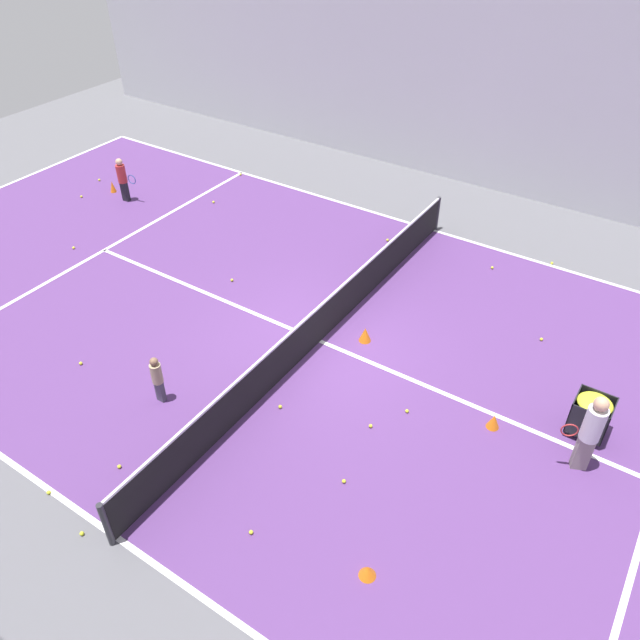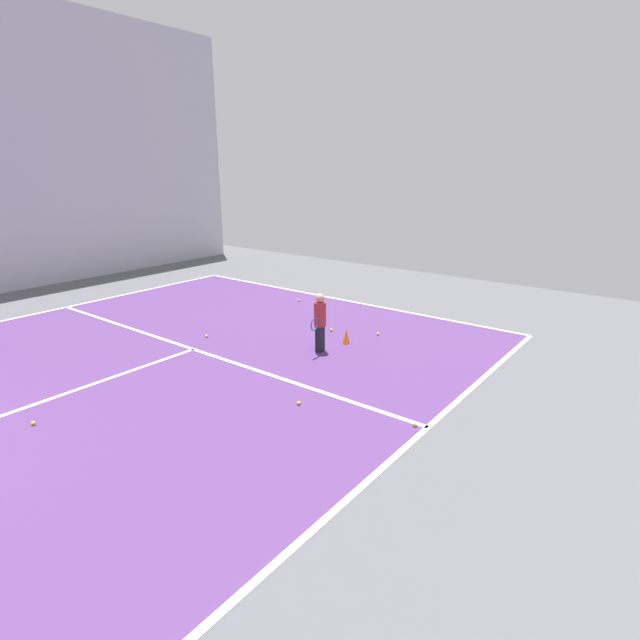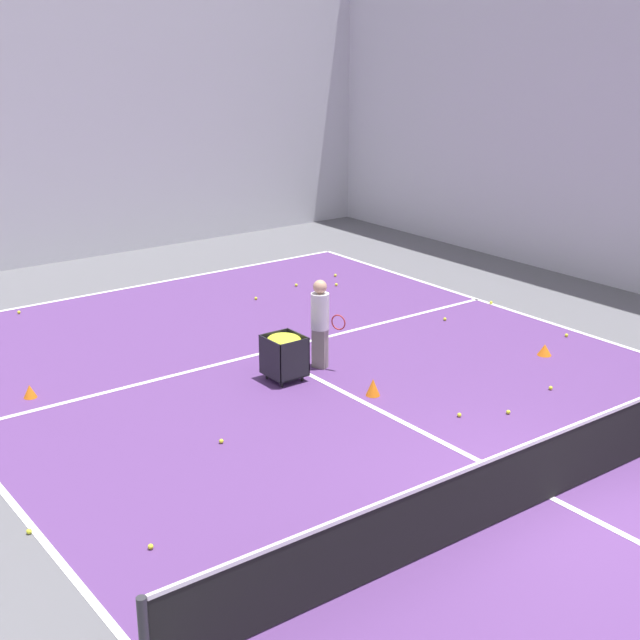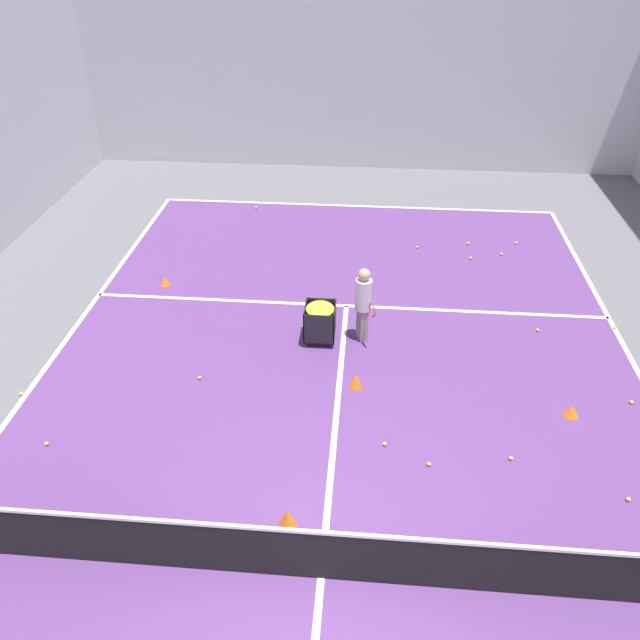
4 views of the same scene
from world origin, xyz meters
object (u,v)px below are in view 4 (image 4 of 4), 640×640
object	(u,v)px
training_cone_0	(165,281)
training_cone_1	(572,411)
ball_cart	(320,316)
tennis_net	(321,554)
coach_at_net	(363,300)

from	to	relation	value
training_cone_0	training_cone_1	bearing A→B (deg)	-24.32
training_cone_0	training_cone_1	distance (m)	9.18
ball_cart	tennis_net	bearing A→B (deg)	-84.95
training_cone_1	training_cone_0	bearing A→B (deg)	155.68
tennis_net	ball_cart	xyz separation A→B (m)	(-0.48, 5.42, 0.09)
tennis_net	ball_cart	world-z (taller)	tennis_net
training_cone_0	ball_cart	bearing A→B (deg)	-26.28
tennis_net	ball_cart	distance (m)	5.44
tennis_net	training_cone_0	xyz separation A→B (m)	(-4.28, 7.29, -0.38)
tennis_net	coach_at_net	world-z (taller)	coach_at_net
tennis_net	ball_cart	size ratio (longest dim) A/B	14.17
ball_cart	training_cone_1	bearing A→B (deg)	-22.63
coach_at_net	ball_cart	xyz separation A→B (m)	(-0.85, -0.10, -0.35)
training_cone_1	coach_at_net	bearing A→B (deg)	151.62
ball_cart	training_cone_0	xyz separation A→B (m)	(-3.80, 1.88, -0.47)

